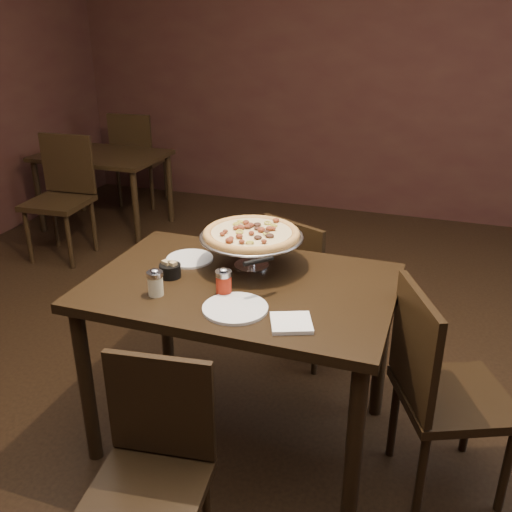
% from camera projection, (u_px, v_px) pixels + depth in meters
% --- Properties ---
extents(room, '(6.04, 7.04, 2.84)m').
position_uv_depth(room, '(261.00, 143.00, 2.09)').
color(room, black).
rests_on(room, ground).
extents(dining_table, '(1.27, 0.85, 0.80)m').
position_uv_depth(dining_table, '(241.00, 304.00, 2.44)').
color(dining_table, black).
rests_on(dining_table, ground).
extents(background_table, '(1.09, 0.73, 0.68)m').
position_uv_depth(background_table, '(103.00, 164.00, 5.07)').
color(background_table, black).
rests_on(background_table, ground).
extents(pizza_stand, '(0.46, 0.46, 0.19)m').
position_uv_depth(pizza_stand, '(251.00, 234.00, 2.49)').
color(pizza_stand, '#BABAC1').
rests_on(pizza_stand, dining_table).
extents(parmesan_shaker, '(0.07, 0.07, 0.12)m').
position_uv_depth(parmesan_shaker, '(155.00, 283.00, 2.28)').
color(parmesan_shaker, beige).
rests_on(parmesan_shaker, dining_table).
extents(pepper_flake_shaker, '(0.07, 0.07, 0.12)m').
position_uv_depth(pepper_flake_shaker, '(224.00, 282.00, 2.28)').
color(pepper_flake_shaker, maroon).
rests_on(pepper_flake_shaker, dining_table).
extents(packet_caddy, '(0.09, 0.09, 0.07)m').
position_uv_depth(packet_caddy, '(170.00, 270.00, 2.44)').
color(packet_caddy, black).
rests_on(packet_caddy, dining_table).
extents(napkin_stack, '(0.19, 0.19, 0.02)m').
position_uv_depth(napkin_stack, '(291.00, 323.00, 2.08)').
color(napkin_stack, white).
rests_on(napkin_stack, dining_table).
extents(plate_left, '(0.21, 0.21, 0.01)m').
position_uv_depth(plate_left, '(190.00, 259.00, 2.62)').
color(plate_left, white).
rests_on(plate_left, dining_table).
extents(plate_near, '(0.25, 0.25, 0.01)m').
position_uv_depth(plate_near, '(235.00, 308.00, 2.18)').
color(plate_near, white).
rests_on(plate_near, dining_table).
extents(serving_spatula, '(0.17, 0.17, 0.02)m').
position_uv_depth(serving_spatula, '(258.00, 262.00, 2.23)').
color(serving_spatula, '#BABAC1').
rests_on(serving_spatula, pizza_stand).
extents(chair_far, '(0.53, 0.53, 0.85)m').
position_uv_depth(chair_far, '(305.00, 283.00, 3.14)').
color(chair_far, black).
rests_on(chair_far, ground).
extents(chair_near, '(0.42, 0.42, 0.81)m').
position_uv_depth(chair_near, '(152.00, 467.00, 1.91)').
color(chair_near, black).
rests_on(chair_near, ground).
extents(chair_side, '(0.56, 0.56, 0.90)m').
position_uv_depth(chair_side, '(439.00, 386.00, 2.24)').
color(chair_side, black).
rests_on(chair_side, ground).
extents(bg_chair_far, '(0.47, 0.47, 0.94)m').
position_uv_depth(bg_chair_far, '(137.00, 156.00, 5.67)').
color(bg_chair_far, black).
rests_on(bg_chair_far, ground).
extents(bg_chair_near, '(0.48, 0.48, 0.96)m').
position_uv_depth(bg_chair_near, '(62.00, 192.00, 4.51)').
color(bg_chair_near, black).
rests_on(bg_chair_near, ground).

